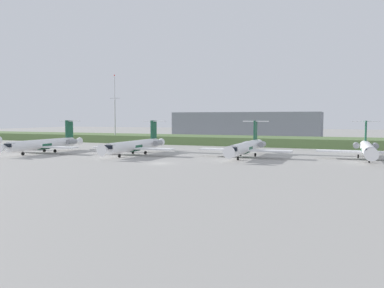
{
  "coord_description": "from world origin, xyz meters",
  "views": [
    {
      "loc": [
        36.55,
        -74.33,
        9.76
      ],
      "look_at": [
        0.0,
        18.58,
        3.0
      ],
      "focal_mm": 36.36,
      "sensor_mm": 36.0,
      "label": 1
    }
  ],
  "objects_px": {
    "regional_jet_fifth": "(367,148)",
    "regional_jet_third": "(136,145)",
    "regional_jet_second": "(45,144)",
    "antenna_mast": "(115,115)",
    "regional_jet_fourth": "(246,147)"
  },
  "relations": [
    {
      "from": "antenna_mast",
      "to": "regional_jet_second",
      "type": "bearing_deg",
      "value": -80.94
    },
    {
      "from": "regional_jet_second",
      "to": "antenna_mast",
      "type": "height_order",
      "value": "antenna_mast"
    },
    {
      "from": "regional_jet_second",
      "to": "regional_jet_fifth",
      "type": "xyz_separation_m",
      "value": [
        82.77,
        14.45,
        0.0
      ]
    },
    {
      "from": "regional_jet_fifth",
      "to": "antenna_mast",
      "type": "height_order",
      "value": "antenna_mast"
    },
    {
      "from": "regional_jet_fifth",
      "to": "antenna_mast",
      "type": "xyz_separation_m",
      "value": [
        -90.33,
        32.99,
        8.51
      ]
    },
    {
      "from": "regional_jet_fourth",
      "to": "regional_jet_fifth",
      "type": "distance_m",
      "value": 28.29
    },
    {
      "from": "regional_jet_fifth",
      "to": "regional_jet_third",
      "type": "bearing_deg",
      "value": -169.87
    },
    {
      "from": "regional_jet_third",
      "to": "regional_jet_second",
      "type": "bearing_deg",
      "value": -170.58
    },
    {
      "from": "antenna_mast",
      "to": "regional_jet_fourth",
      "type": "bearing_deg",
      "value": -31.47
    },
    {
      "from": "regional_jet_fourth",
      "to": "regional_jet_fifth",
      "type": "xyz_separation_m",
      "value": [
        27.79,
        5.29,
        0.0
      ]
    },
    {
      "from": "regional_jet_second",
      "to": "antenna_mast",
      "type": "bearing_deg",
      "value": 99.06
    },
    {
      "from": "antenna_mast",
      "to": "regional_jet_third",
      "type": "bearing_deg",
      "value": -51.78
    },
    {
      "from": "regional_jet_fourth",
      "to": "antenna_mast",
      "type": "height_order",
      "value": "antenna_mast"
    },
    {
      "from": "regional_jet_third",
      "to": "antenna_mast",
      "type": "distance_m",
      "value": 55.49
    },
    {
      "from": "regional_jet_second",
      "to": "regional_jet_fifth",
      "type": "distance_m",
      "value": 84.02
    }
  ]
}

